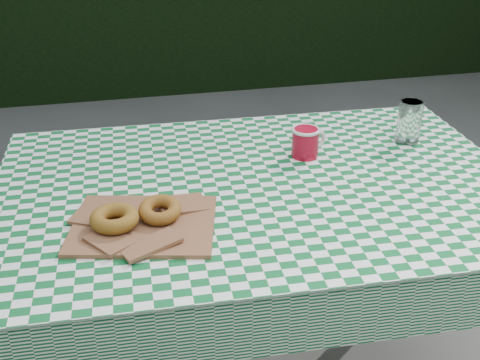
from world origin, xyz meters
name	(u,v)px	position (x,y,z in m)	size (l,w,h in m)	color
table	(258,301)	(-0.08, 0.00, 0.38)	(1.31, 0.87, 0.75)	#51311B
tablecloth	(260,184)	(-0.08, 0.00, 0.75)	(1.33, 0.89, 0.01)	#0E5D2B
paper_bag	(144,224)	(-0.39, -0.14, 0.76)	(0.31, 0.25, 0.02)	brown
bagel_front	(114,218)	(-0.45, -0.15, 0.79)	(0.11, 0.11, 0.03)	brown
bagel_back	(160,210)	(-0.35, -0.13, 0.79)	(0.10, 0.10, 0.03)	brown
coffee_mug	(305,143)	(0.08, 0.13, 0.80)	(0.15, 0.15, 0.08)	maroon
drinking_glass	(409,122)	(0.40, 0.16, 0.82)	(0.07, 0.07, 0.12)	white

